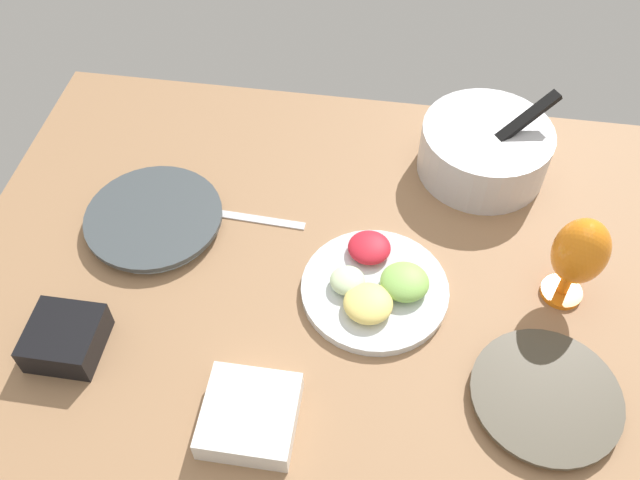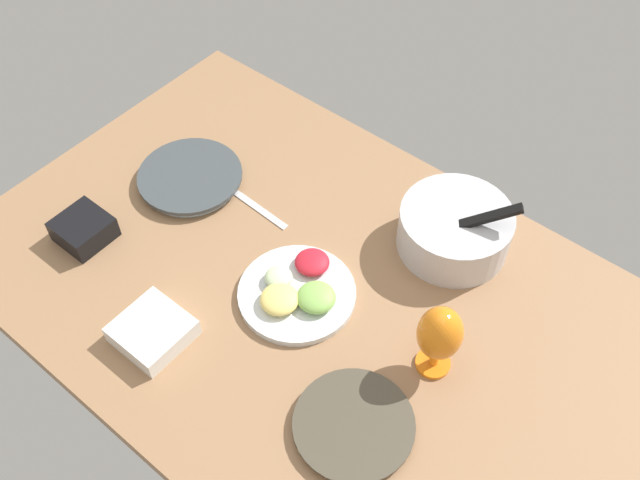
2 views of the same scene
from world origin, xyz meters
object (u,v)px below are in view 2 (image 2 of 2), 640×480
(fruit_platter, at_px, (298,291))
(hurricane_glass_orange, at_px, (440,335))
(mixing_bowl, at_px, (455,228))
(square_bowl_white, at_px, (152,330))
(dinner_plate_right, at_px, (354,425))
(dinner_plate_left, at_px, (190,178))
(square_bowl_black, at_px, (83,228))

(fruit_platter, xyz_separation_m, hurricane_glass_orange, (0.34, 0.05, 0.10))
(mixing_bowl, bearing_deg, square_bowl_white, -119.74)
(hurricane_glass_orange, bearing_deg, fruit_platter, -172.08)
(dinner_plate_right, distance_m, square_bowl_white, 0.49)
(dinner_plate_right, bearing_deg, dinner_plate_left, 159.90)
(dinner_plate_right, bearing_deg, hurricane_glass_orange, 79.12)
(fruit_platter, bearing_deg, square_bowl_black, -159.26)
(dinner_plate_left, distance_m, square_bowl_black, 0.30)
(mixing_bowl, relative_size, square_bowl_white, 1.81)
(dinner_plate_left, height_order, dinner_plate_right, dinner_plate_left)
(fruit_platter, distance_m, square_bowl_black, 0.56)
(fruit_platter, bearing_deg, mixing_bowl, 61.87)
(hurricane_glass_orange, height_order, square_bowl_black, hurricane_glass_orange)
(mixing_bowl, xyz_separation_m, square_bowl_black, (-0.71, -0.55, -0.03))
(mixing_bowl, height_order, square_bowl_white, mixing_bowl)
(dinner_plate_right, distance_m, mixing_bowl, 0.55)
(fruit_platter, relative_size, hurricane_glass_orange, 1.40)
(dinner_plate_right, xyz_separation_m, hurricane_glass_orange, (0.04, 0.22, 0.11))
(dinner_plate_left, xyz_separation_m, mixing_bowl, (0.65, 0.26, 0.05))
(mixing_bowl, height_order, square_bowl_black, mixing_bowl)
(mixing_bowl, xyz_separation_m, square_bowl_white, (-0.37, -0.64, -0.03))
(dinner_plate_left, height_order, square_bowl_white, square_bowl_white)
(dinner_plate_left, xyz_separation_m, fruit_platter, (0.46, -0.10, 0.00))
(dinner_plate_left, relative_size, square_bowl_black, 2.26)
(dinner_plate_left, xyz_separation_m, square_bowl_black, (-0.06, -0.30, 0.02))
(hurricane_glass_orange, xyz_separation_m, square_bowl_black, (-0.86, -0.24, -0.09))
(dinner_plate_left, bearing_deg, fruit_platter, -12.28)
(dinner_plate_left, bearing_deg, square_bowl_black, -102.09)
(fruit_platter, xyz_separation_m, square_bowl_white, (-0.18, -0.29, 0.01))
(square_bowl_black, bearing_deg, dinner_plate_left, 77.91)
(fruit_platter, height_order, hurricane_glass_orange, hurricane_glass_orange)
(mixing_bowl, relative_size, square_bowl_black, 2.23)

